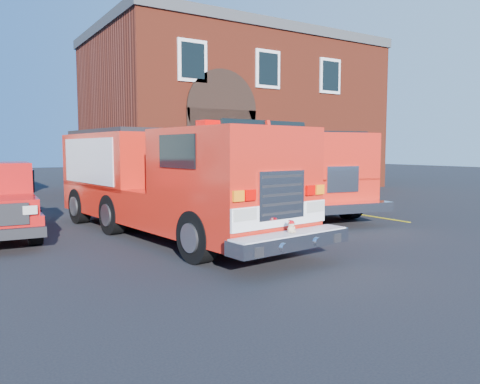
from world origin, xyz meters
TOP-DOWN VIEW (x-y plane):
  - ground at (0.00, 0.00)m, footprint 100.00×100.00m
  - parking_stripe_near at (6.50, 1.00)m, footprint 0.12×3.00m
  - parking_stripe_mid at (6.50, 4.00)m, footprint 0.12×3.00m
  - parking_stripe_far at (6.50, 7.00)m, footprint 0.12×3.00m
  - fire_station at (8.99, 13.98)m, footprint 15.20×10.20m
  - fire_engine at (-0.52, 1.54)m, footprint 3.49×9.23m
  - secondary_truck at (4.93, 4.21)m, footprint 4.27×9.22m

SIDE VIEW (x-z plane):
  - ground at x=0.00m, z-range 0.00..0.00m
  - parking_stripe_near at x=6.50m, z-range 0.00..0.01m
  - parking_stripe_mid at x=6.50m, z-range 0.00..0.01m
  - parking_stripe_far at x=6.50m, z-range 0.00..0.01m
  - fire_engine at x=-0.52m, z-range 0.05..2.83m
  - secondary_truck at x=4.93m, z-range 0.13..3.01m
  - fire_station at x=8.99m, z-range 0.03..8.48m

